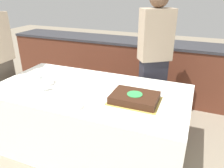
{
  "coord_description": "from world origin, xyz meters",
  "views": [
    {
      "loc": [
        0.98,
        -1.8,
        1.7
      ],
      "look_at": [
        0.26,
        0.0,
        0.84
      ],
      "focal_mm": 35.0,
      "sensor_mm": 36.0,
      "label": 1
    }
  ],
  "objects_px": {
    "plate_stack": "(43,82)",
    "person_cutting_cake": "(154,60)",
    "cake": "(135,98)",
    "wine_glass": "(40,81)"
  },
  "relations": [
    {
      "from": "wine_glass",
      "to": "person_cutting_cake",
      "type": "bearing_deg",
      "value": 46.36
    },
    {
      "from": "cake",
      "to": "plate_stack",
      "type": "distance_m",
      "value": 1.04
    },
    {
      "from": "plate_stack",
      "to": "wine_glass",
      "type": "height_order",
      "value": "wine_glass"
    },
    {
      "from": "wine_glass",
      "to": "person_cutting_cake",
      "type": "distance_m",
      "value": 1.34
    },
    {
      "from": "plate_stack",
      "to": "wine_glass",
      "type": "relative_size",
      "value": 1.33
    },
    {
      "from": "cake",
      "to": "wine_glass",
      "type": "bearing_deg",
      "value": -170.49
    },
    {
      "from": "cake",
      "to": "plate_stack",
      "type": "height_order",
      "value": "cake"
    },
    {
      "from": "plate_stack",
      "to": "person_cutting_cake",
      "type": "height_order",
      "value": "person_cutting_cake"
    },
    {
      "from": "plate_stack",
      "to": "wine_glass",
      "type": "distance_m",
      "value": 0.23
    },
    {
      "from": "wine_glass",
      "to": "person_cutting_cake",
      "type": "height_order",
      "value": "person_cutting_cake"
    }
  ]
}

